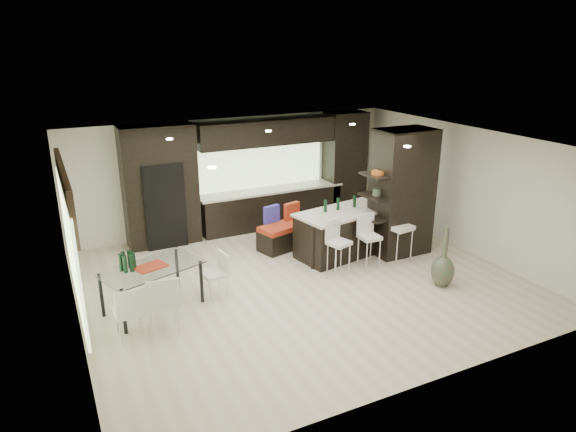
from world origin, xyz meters
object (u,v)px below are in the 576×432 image
stool_mid (369,246)px  bench (289,235)px  stool_right (399,238)px  chair_far (130,314)px  dining_table (153,288)px  chair_near (163,305)px  stool_left (338,252)px  kitchen_island (348,231)px  chair_end (214,277)px  floor_vase (444,257)px

stool_mid → bench: stool_mid is taller
stool_right → chair_far: (-5.58, -0.59, -0.09)m
stool_mid → bench: (-0.99, 1.68, -0.16)m
dining_table → chair_near: chair_near is taller
stool_left → stool_right: (1.45, -0.03, 0.07)m
bench → kitchen_island: bearing=-57.4°
bench → dining_table: size_ratio=0.89×
stool_left → chair_end: 2.52m
stool_mid → chair_far: size_ratio=1.04×
stool_mid → floor_vase: bearing=-60.3°
floor_vase → dining_table: size_ratio=0.72×
stool_left → chair_near: bearing=173.7°
chair_near → stool_left: bearing=16.8°
kitchen_island → chair_far: bearing=-173.8°
stool_left → floor_vase: floor_vase is taller
dining_table → chair_far: size_ratio=1.94×
chair_near → chair_end: (1.10, 0.79, -0.09)m
stool_mid → chair_far: bearing=-171.6°
chair_near → chair_far: size_ratio=1.09×
kitchen_island → chair_near: size_ratio=2.57×
chair_near → chair_end: 1.36m
stool_left → stool_mid: 0.73m
kitchen_island → stool_mid: bearing=-100.2°
stool_left → chair_near: size_ratio=0.96×
kitchen_island → bench: bearing=128.1°
stool_right → chair_far: 5.62m
chair_end → floor_vase: bearing=-117.3°
chair_end → stool_mid: bearing=-99.2°
floor_vase → chair_far: floor_vase is taller
dining_table → chair_end: dining_table is taller
stool_left → chair_far: size_ratio=1.04×
stool_right → stool_mid: bearing=169.1°
stool_right → chair_end: bearing=169.1°
chair_far → chair_end: size_ratio=1.13×
chair_near → chair_far: bearing=-175.7°
stool_right → chair_end: size_ratio=1.37×
stool_left → bench: size_ratio=0.61×
dining_table → chair_far: chair_far is taller
kitchen_island → chair_end: kitchen_island is taller
stool_mid → chair_end: bearing=178.5°
bench → chair_end: size_ratio=1.94×
stool_mid → stool_right: 0.73m
stool_left → dining_table: stool_left is taller
bench → stool_right: bearing=-60.7°
bench → dining_table: (-3.36, -1.54, 0.11)m
kitchen_island → chair_end: (-3.24, -0.66, -0.12)m
stool_mid → chair_far: stool_mid is taller
stool_right → dining_table: 5.08m
stool_left → chair_far: stool_left is taller
chair_far → floor_vase: bearing=-9.7°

